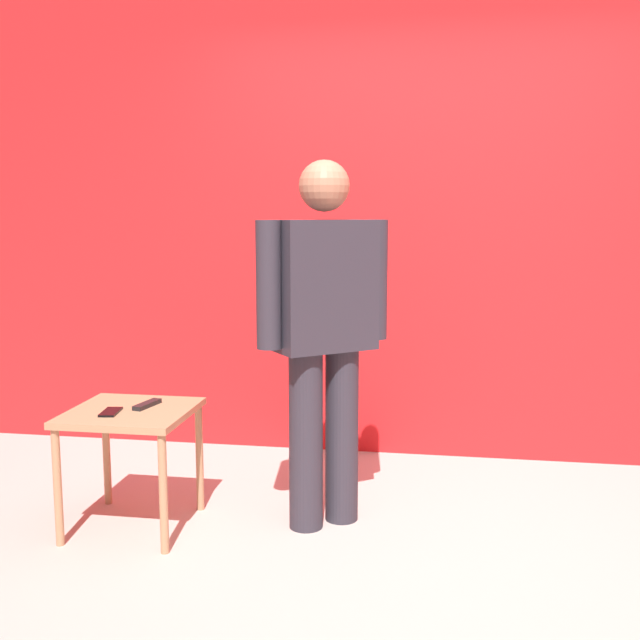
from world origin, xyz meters
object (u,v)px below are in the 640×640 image
object	(u,v)px
side_table	(131,427)
standing_person	(324,325)
cell_phone	(111,412)
tv_remote	(147,404)

from	to	relation	value
side_table	standing_person	bearing A→B (deg)	11.87
standing_person	cell_phone	distance (m)	1.01
standing_person	side_table	size ratio (longest dim) A/B	3.00
standing_person	cell_phone	bearing A→B (deg)	-164.55
standing_person	tv_remote	bearing A→B (deg)	-171.37
tv_remote	side_table	bearing A→B (deg)	-121.38
standing_person	tv_remote	world-z (taller)	standing_person
standing_person	side_table	bearing A→B (deg)	-168.13
cell_phone	tv_remote	bearing A→B (deg)	40.68
cell_phone	side_table	bearing A→B (deg)	42.75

